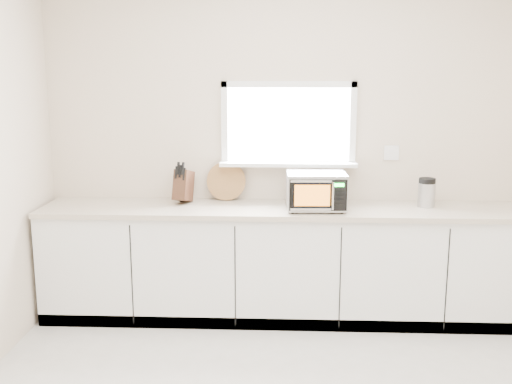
{
  "coord_description": "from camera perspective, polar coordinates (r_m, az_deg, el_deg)",
  "views": [
    {
      "loc": [
        -0.05,
        -2.94,
        1.98
      ],
      "look_at": [
        -0.25,
        1.55,
        1.07
      ],
      "focal_mm": 42.0,
      "sensor_mm": 36.0,
      "label": 1
    }
  ],
  "objects": [
    {
      "name": "coffee_grinder",
      "position": [
        4.93,
        15.94,
        -0.03
      ],
      "size": [
        0.15,
        0.15,
        0.24
      ],
      "rotation": [
        0.0,
        0.0,
        0.15
      ],
      "color": "#ABADB2",
      "rests_on": "countertop"
    },
    {
      "name": "knife_block",
      "position": [
        4.91,
        -6.94,
        0.66
      ],
      "size": [
        0.17,
        0.26,
        0.35
      ],
      "rotation": [
        0.0,
        0.0,
        -0.24
      ],
      "color": "#472819",
      "rests_on": "countertop"
    },
    {
      "name": "microwave",
      "position": [
        4.66,
        5.75,
        0.15
      ],
      "size": [
        0.46,
        0.39,
        0.29
      ],
      "rotation": [
        0.0,
        0.0,
        0.04
      ],
      "color": "black",
      "rests_on": "countertop"
    },
    {
      "name": "cabinets",
      "position": [
        4.89,
        2.99,
        -6.92
      ],
      "size": [
        3.92,
        0.6,
        0.88
      ],
      "primitive_type": "cube",
      "color": "white",
      "rests_on": "ground"
    },
    {
      "name": "cutting_board",
      "position": [
        4.99,
        -2.86,
        1.05
      ],
      "size": [
        0.32,
        0.08,
        0.32
      ],
      "primitive_type": "cylinder",
      "rotation": [
        1.4,
        0.0,
        0.0
      ],
      "color": "olive",
      "rests_on": "countertop"
    },
    {
      "name": "countertop",
      "position": [
        4.76,
        3.05,
        -1.69
      ],
      "size": [
        3.92,
        0.64,
        0.04
      ],
      "primitive_type": "cube",
      "color": "#BAB199",
      "rests_on": "cabinets"
    },
    {
      "name": "back_wall",
      "position": [
        4.98,
        3.09,
        4.31
      ],
      "size": [
        4.0,
        0.17,
        2.7
      ],
      "color": "beige",
      "rests_on": "ground"
    }
  ]
}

